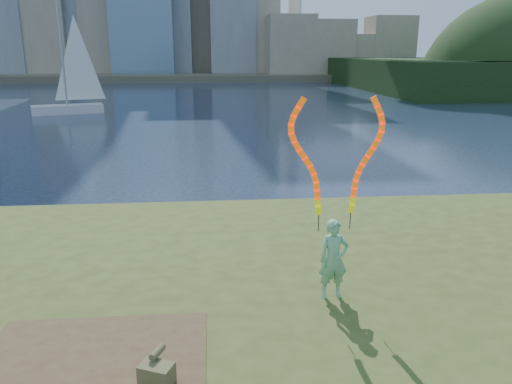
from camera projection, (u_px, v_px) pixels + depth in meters
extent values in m
plane|color=#17233B|center=(237.00, 305.00, 10.24)|extent=(320.00, 320.00, 0.00)
cube|color=#394819|center=(246.00, 374.00, 7.81)|extent=(20.00, 18.00, 0.30)
cube|color=#394819|center=(245.00, 349.00, 8.03)|extent=(17.00, 15.00, 0.30)
cube|color=#394819|center=(244.00, 329.00, 8.15)|extent=(14.00, 12.00, 0.30)
cube|color=#47331E|center=(88.00, 373.00, 6.76)|extent=(3.20, 3.00, 0.02)
cube|color=#4A4536|center=(212.00, 74.00, 101.13)|extent=(320.00, 40.00, 1.20)
imported|color=#177F33|center=(334.00, 259.00, 8.72)|extent=(0.55, 0.39, 1.43)
cylinder|color=black|center=(319.00, 222.00, 8.59)|extent=(0.02, 0.02, 0.30)
cylinder|color=black|center=(350.00, 220.00, 8.69)|extent=(0.02, 0.02, 0.30)
cube|color=#4A4328|center=(157.00, 375.00, 6.50)|extent=(0.51, 0.43, 0.31)
cylinder|color=#4A4328|center=(157.00, 352.00, 6.64)|extent=(0.21, 0.30, 0.10)
cube|color=silver|center=(68.00, 110.00, 41.66)|extent=(5.91, 3.53, 0.79)
cylinder|color=gray|center=(62.00, 55.00, 40.47)|extent=(0.16, 0.16, 8.56)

